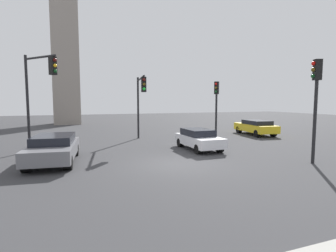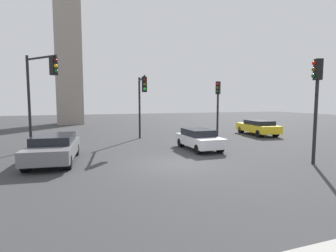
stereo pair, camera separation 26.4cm
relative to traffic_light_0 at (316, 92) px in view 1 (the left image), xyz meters
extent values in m
plane|color=#38383A|center=(-6.42, 2.20, -3.56)|extent=(102.23, 102.23, 0.00)
cylinder|color=black|center=(0.02, -0.01, -1.01)|extent=(0.16, 0.16, 5.11)
cube|color=black|center=(0.02, -0.01, 1.05)|extent=(0.42, 0.42, 1.00)
sphere|color=red|center=(-0.17, 0.07, 1.35)|extent=(0.20, 0.20, 0.20)
sphere|color=#594714|center=(-0.17, 0.07, 1.05)|extent=(0.20, 0.20, 0.20)
sphere|color=#14471E|center=(-0.17, 0.07, 0.75)|extent=(0.20, 0.20, 0.20)
cylinder|color=black|center=(-5.95, 11.72, -1.05)|extent=(0.16, 0.16, 5.03)
cylinder|color=black|center=(-6.30, 9.51, 1.18)|extent=(0.81, 4.44, 0.12)
cube|color=black|center=(-6.60, 7.54, 0.63)|extent=(0.37, 0.37, 1.00)
sphere|color=#4C0F0C|center=(-6.63, 7.35, 0.93)|extent=(0.20, 0.20, 0.20)
sphere|color=#594714|center=(-6.63, 7.35, 0.63)|extent=(0.20, 0.20, 0.20)
sphere|color=green|center=(-6.63, 7.35, 0.33)|extent=(0.20, 0.20, 0.20)
cylinder|color=black|center=(-13.64, 8.41, -0.65)|extent=(0.16, 0.16, 5.84)
cylinder|color=black|center=(-12.78, 7.37, 2.03)|extent=(1.82, 2.15, 0.12)
cube|color=black|center=(-12.07, 6.52, 1.48)|extent=(0.45, 0.45, 1.00)
sphere|color=#4C0F0C|center=(-11.94, 6.37, 1.78)|extent=(0.20, 0.20, 0.20)
sphere|color=yellow|center=(-11.94, 6.37, 1.48)|extent=(0.20, 0.20, 0.20)
sphere|color=#14471E|center=(-11.94, 6.37, 1.18)|extent=(0.20, 0.20, 0.20)
cylinder|color=black|center=(-0.15, 9.03, -1.24)|extent=(0.16, 0.16, 4.65)
cube|color=black|center=(-0.15, 9.03, 0.59)|extent=(0.45, 0.45, 1.00)
sphere|color=red|center=(-0.30, 8.90, 0.89)|extent=(0.20, 0.20, 0.20)
sphere|color=#594714|center=(-0.30, 8.90, 0.59)|extent=(0.20, 0.20, 0.20)
sphere|color=#14471E|center=(-0.30, 8.90, 0.29)|extent=(0.20, 0.20, 0.20)
cube|color=slate|center=(-12.10, 4.64, -2.92)|extent=(2.60, 4.93, 0.65)
cube|color=black|center=(-12.08, 4.87, -2.41)|extent=(2.12, 2.84, 0.45)
cylinder|color=black|center=(-11.44, 2.94, -3.24)|extent=(0.45, 0.68, 0.65)
cylinder|color=black|center=(-13.13, 3.13, -3.24)|extent=(0.45, 0.68, 0.65)
cylinder|color=black|center=(-11.08, 6.14, -3.24)|extent=(0.45, 0.68, 0.65)
cylinder|color=black|center=(-12.77, 6.33, -3.24)|extent=(0.45, 0.68, 0.65)
cube|color=silver|center=(-3.57, 5.37, -2.97)|extent=(1.75, 3.92, 0.59)
cube|color=black|center=(-3.57, 5.57, -2.49)|extent=(1.54, 2.20, 0.46)
cylinder|color=black|center=(-2.86, 4.04, -3.27)|extent=(0.31, 0.59, 0.59)
cylinder|color=black|center=(-4.28, 4.04, -3.27)|extent=(0.31, 0.59, 0.59)
cylinder|color=black|center=(-2.86, 6.70, -3.27)|extent=(0.31, 0.59, 0.59)
cylinder|color=black|center=(-4.29, 6.70, -3.27)|extent=(0.31, 0.59, 0.59)
cube|color=yellow|center=(4.70, 10.19, -2.92)|extent=(2.43, 4.81, 0.65)
cube|color=black|center=(4.67, 9.96, -2.42)|extent=(1.96, 2.77, 0.42)
cylinder|color=black|center=(4.11, 11.84, -3.24)|extent=(0.42, 0.68, 0.65)
cylinder|color=black|center=(5.66, 11.66, -3.24)|extent=(0.42, 0.68, 0.65)
cylinder|color=black|center=(3.74, 8.72, -3.24)|extent=(0.42, 0.68, 0.65)
cylinder|color=black|center=(5.30, 8.54, -3.24)|extent=(0.42, 0.68, 0.65)
camera|label=1|loc=(-11.30, -9.61, -0.45)|focal=28.25mm
camera|label=2|loc=(-11.06, -9.70, -0.45)|focal=28.25mm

